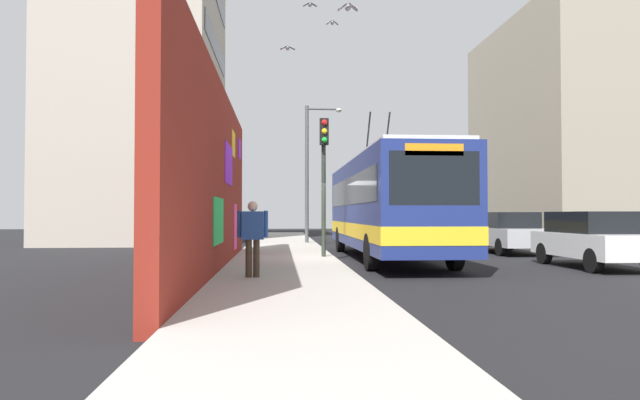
{
  "coord_description": "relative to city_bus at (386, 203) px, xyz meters",
  "views": [
    {
      "loc": [
        -17.82,
        1.78,
        1.51
      ],
      "look_at": [
        2.18,
        0.32,
        2.01
      ],
      "focal_mm": 31.56,
      "sensor_mm": 36.0,
      "label": 1
    }
  ],
  "objects": [
    {
      "name": "ground_plane",
      "position": [
        -0.74,
        1.8,
        -1.87
      ],
      "size": [
        80.0,
        80.0,
        0.0
      ],
      "primitive_type": "plane",
      "color": "black"
    },
    {
      "name": "sidewalk_slab",
      "position": [
        -0.74,
        3.4,
        -1.79
      ],
      "size": [
        48.0,
        3.2,
        0.15
      ],
      "primitive_type": "cube",
      "color": "#ADA8A0",
      "rests_on": "ground_plane"
    },
    {
      "name": "graffiti_wall",
      "position": [
        -4.26,
        5.15,
        0.52
      ],
      "size": [
        14.95,
        0.32,
        4.78
      ],
      "color": "maroon",
      "rests_on": "ground_plane"
    },
    {
      "name": "building_far_left",
      "position": [
        12.84,
        11.0,
        7.78
      ],
      "size": [
        11.1,
        7.81,
        19.31
      ],
      "color": "#B2A899",
      "rests_on": "ground_plane"
    },
    {
      "name": "building_far_right",
      "position": [
        14.82,
        -15.2,
        4.8
      ],
      "size": [
        13.61,
        9.88,
        13.33
      ],
      "color": "#9E937F",
      "rests_on": "ground_plane"
    },
    {
      "name": "city_bus",
      "position": [
        0.0,
        0.0,
        0.0
      ],
      "size": [
        11.75,
        2.55,
        5.15
      ],
      "color": "navy",
      "rests_on": "ground_plane"
    },
    {
      "name": "parked_car_white",
      "position": [
        -3.39,
        -5.2,
        -1.04
      ],
      "size": [
        4.05,
        1.76,
        1.58
      ],
      "color": "white",
      "rests_on": "ground_plane"
    },
    {
      "name": "parked_car_silver",
      "position": [
        2.73,
        -5.2,
        -1.03
      ],
      "size": [
        4.82,
        1.86,
        1.58
      ],
      "color": "#B7B7BC",
      "rests_on": "ground_plane"
    },
    {
      "name": "parked_car_red",
      "position": [
        8.92,
        -5.2,
        -1.03
      ],
      "size": [
        4.86,
        1.9,
        1.58
      ],
      "color": "#B21E19",
      "rests_on": "ground_plane"
    },
    {
      "name": "parked_car_dark_gray",
      "position": [
        15.41,
        -5.2,
        -1.03
      ],
      "size": [
        4.86,
        1.82,
        1.58
      ],
      "color": "#38383D",
      "rests_on": "ground_plane"
    },
    {
      "name": "pedestrian_near_wall",
      "position": [
        -6.35,
        4.15,
        -0.76
      ],
      "size": [
        0.22,
        0.66,
        1.64
      ],
      "color": "#3F3326",
      "rests_on": "sidewalk_slab"
    },
    {
      "name": "traffic_light",
      "position": [
        -0.71,
        2.15,
        1.25
      ],
      "size": [
        0.49,
        0.28,
        4.43
      ],
      "color": "#2D382D",
      "rests_on": "sidewalk_slab"
    },
    {
      "name": "street_lamp",
      "position": [
        8.25,
        2.05,
        2.05
      ],
      "size": [
        0.44,
        1.77,
        6.56
      ],
      "color": "#4C4C51",
      "rests_on": "sidewalk_slab"
    },
    {
      "name": "flying_pigeons",
      "position": [
        0.26,
        1.58,
        6.68
      ],
      "size": [
        9.26,
        4.84,
        3.12
      ],
      "color": "gray"
    }
  ]
}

